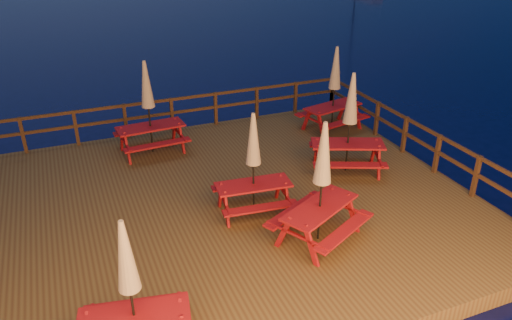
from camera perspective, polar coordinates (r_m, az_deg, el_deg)
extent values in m
plane|color=black|center=(12.39, -3.93, -6.40)|extent=(500.00, 500.00, 0.00)
cube|color=#4E3219|center=(12.28, -3.96, -5.61)|extent=(12.00, 10.00, 0.40)
cylinder|color=#391C12|center=(16.44, -9.06, 0.80)|extent=(0.24, 0.24, 1.40)
cylinder|color=#391C12|center=(18.36, 8.14, 3.64)|extent=(0.24, 0.24, 1.40)
cube|color=#391C12|center=(16.01, -9.72, 6.82)|extent=(11.70, 0.06, 0.09)
cube|color=#391C12|center=(16.16, -9.60, 5.33)|extent=(11.70, 0.06, 0.09)
cube|color=#391C12|center=(15.94, -26.13, 2.40)|extent=(0.10, 0.10, 1.10)
cube|color=#391C12|center=(16.18, -9.58, 5.15)|extent=(0.10, 0.10, 1.10)
cube|color=#391C12|center=(17.70, 5.38, 7.26)|extent=(0.10, 0.10, 1.10)
cube|color=#391C12|center=(14.41, 18.53, 3.58)|extent=(0.06, 9.70, 0.09)
cube|color=#391C12|center=(14.58, 18.28, 1.97)|extent=(0.06, 9.70, 0.09)
cube|color=#391C12|center=(14.60, 18.25, 1.77)|extent=(0.10, 0.10, 1.10)
cube|color=#391C12|center=(17.47, 10.28, 6.69)|extent=(0.10, 0.10, 1.10)
cube|color=maroon|center=(11.42, -0.29, -2.83)|extent=(1.78, 0.84, 0.05)
cube|color=maroon|center=(12.05, -1.06, -2.76)|extent=(1.74, 0.44, 0.05)
cube|color=maroon|center=(11.10, 0.55, -5.51)|extent=(1.74, 0.44, 0.05)
cube|color=maroon|center=(11.72, -4.11, -4.13)|extent=(0.07, 0.10, 0.72)
cube|color=maroon|center=(11.19, -3.38, -5.70)|extent=(0.07, 0.10, 0.72)
cube|color=maroon|center=(12.06, 2.57, -3.15)|extent=(0.07, 0.10, 0.72)
cube|color=maroon|center=(11.54, 3.59, -4.62)|extent=(0.07, 0.10, 0.72)
cylinder|color=black|center=(11.20, -0.30, -0.69)|extent=(0.04, 0.04, 2.39)
cone|color=tan|center=(10.91, -0.31, 2.45)|extent=(0.34, 0.34, 1.20)
sphere|color=black|center=(10.70, -0.31, 5.17)|extent=(0.07, 0.07, 0.07)
cube|color=maroon|center=(16.17, 8.79, 6.08)|extent=(2.00, 1.13, 0.05)
cube|color=maroon|center=(16.70, 7.25, 5.70)|extent=(1.90, 0.70, 0.05)
cube|color=maroon|center=(15.86, 10.27, 4.35)|extent=(1.90, 0.70, 0.05)
cube|color=maroon|center=(16.04, 5.80, 4.60)|extent=(0.08, 0.12, 0.79)
cube|color=maroon|center=(15.57, 7.45, 3.82)|extent=(0.08, 0.12, 0.79)
cube|color=maroon|center=(17.05, 9.85, 5.67)|extent=(0.08, 0.12, 0.79)
cube|color=maroon|center=(16.61, 11.50, 4.96)|extent=(0.08, 0.12, 0.79)
cylinder|color=black|center=(16.00, 8.92, 7.85)|extent=(0.05, 0.05, 2.62)
cone|color=tan|center=(15.79, 9.11, 10.37)|extent=(0.38, 0.38, 1.31)
sphere|color=black|center=(15.63, 9.27, 12.51)|extent=(0.07, 0.07, 0.07)
cube|color=maroon|center=(14.69, -11.97, 3.75)|extent=(1.95, 0.87, 0.05)
cube|color=maroon|center=(15.38, -12.50, 3.46)|extent=(1.92, 0.43, 0.05)
cube|color=maroon|center=(14.25, -11.17, 1.71)|extent=(1.92, 0.43, 0.05)
cube|color=maroon|center=(15.01, -15.10, 2.25)|extent=(0.07, 0.11, 0.79)
cube|color=maroon|center=(14.38, -14.49, 1.24)|extent=(0.07, 0.11, 0.79)
cube|color=maroon|center=(15.34, -9.34, 3.36)|extent=(0.07, 0.11, 0.79)
cube|color=maroon|center=(14.73, -8.50, 2.42)|extent=(0.07, 0.11, 0.79)
cylinder|color=black|center=(14.50, -12.17, 5.68)|extent=(0.05, 0.05, 2.65)
cone|color=tan|center=(14.27, -12.45, 8.47)|extent=(0.38, 0.38, 1.32)
sphere|color=black|center=(14.10, -12.69, 10.84)|extent=(0.07, 0.07, 0.07)
cube|color=maroon|center=(10.53, 7.32, -5.37)|extent=(2.01, 1.52, 0.05)
cube|color=maroon|center=(10.99, 4.49, -5.68)|extent=(1.81, 1.13, 0.05)
cube|color=maroon|center=(10.43, 10.11, -7.98)|extent=(1.81, 1.13, 0.05)
cube|color=maroon|center=(10.36, 3.15, -8.35)|extent=(0.10, 0.12, 0.79)
cube|color=maroon|center=(10.04, 6.32, -9.76)|extent=(0.10, 0.12, 0.79)
cube|color=maroon|center=(11.46, 7.96, -4.88)|extent=(0.10, 0.12, 0.79)
cube|color=maroon|center=(11.17, 10.94, -6.03)|extent=(0.10, 0.12, 0.79)
cylinder|color=black|center=(10.27, 7.48, -2.88)|extent=(0.05, 0.05, 2.62)
cone|color=tan|center=(9.94, 7.73, 0.82)|extent=(0.38, 0.38, 1.31)
sphere|color=black|center=(9.69, 7.94, 4.07)|extent=(0.07, 0.07, 0.07)
cube|color=maroon|center=(8.26, -13.76, -16.93)|extent=(1.81, 0.97, 0.05)
cube|color=maroon|center=(8.88, -13.51, -15.79)|extent=(1.73, 0.58, 0.05)
cube|color=maroon|center=(8.71, -8.58, -16.87)|extent=(0.07, 0.10, 0.71)
cylinder|color=black|center=(7.95, -14.13, -14.41)|extent=(0.04, 0.04, 2.38)
cone|color=tan|center=(7.54, -14.69, -10.54)|extent=(0.34, 0.34, 1.19)
sphere|color=black|center=(7.23, -15.18, -7.02)|extent=(0.07, 0.07, 0.07)
cube|color=maroon|center=(13.49, 10.44, 1.84)|extent=(2.05, 1.44, 0.05)
cube|color=maroon|center=(14.20, 9.96, 1.73)|extent=(1.87, 1.03, 0.05)
cube|color=maroon|center=(13.06, 10.74, -0.58)|extent=(1.87, 1.03, 0.05)
cube|color=maroon|center=(13.87, 6.85, 0.98)|extent=(0.10, 0.12, 0.80)
cube|color=maroon|center=(13.24, 7.13, -0.31)|extent=(0.10, 0.12, 0.80)
cube|color=maroon|center=(14.12, 13.29, 0.92)|extent=(0.10, 0.12, 0.80)
cube|color=maroon|center=(13.51, 13.86, -0.35)|extent=(0.10, 0.12, 0.80)
cylinder|color=black|center=(13.29, 10.63, 3.93)|extent=(0.05, 0.05, 2.66)
cone|color=tan|center=(13.03, 10.89, 6.96)|extent=(0.38, 0.38, 1.33)
sphere|color=black|center=(12.84, 11.13, 9.55)|extent=(0.07, 0.07, 0.07)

